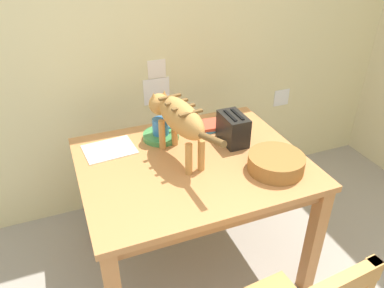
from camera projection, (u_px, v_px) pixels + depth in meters
wall_rear at (129, 32)px, 2.35m from camera, size 4.63×0.11×2.50m
dining_table at (192, 174)px, 2.05m from camera, size 1.18×0.96×0.76m
cat at (178, 117)px, 1.92m from camera, size 0.19×0.69×0.33m
saucer_bowl at (161, 136)px, 2.19m from camera, size 0.21×0.21×0.03m
coffee_mug at (161, 126)px, 2.16m from camera, size 0.14×0.09×0.09m
magazine at (109, 149)px, 2.09m from camera, size 0.29×0.24×0.01m
book_stack at (206, 126)px, 2.29m from camera, size 0.20×0.16×0.03m
wicker_basket at (276, 163)px, 1.90m from camera, size 0.29×0.29×0.09m
toaster at (233, 129)px, 2.12m from camera, size 0.12×0.20×0.18m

